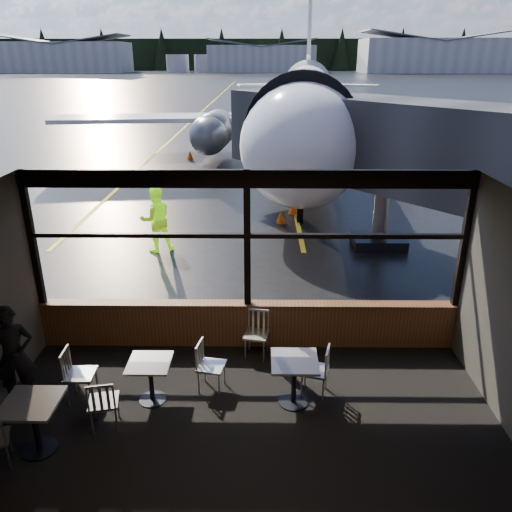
{
  "coord_description": "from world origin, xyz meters",
  "views": [
    {
      "loc": [
        0.26,
        -8.54,
        5.33
      ],
      "look_at": [
        0.15,
        1.0,
        1.5
      ],
      "focal_mm": 35.0,
      "sensor_mm": 36.0,
      "label": 1
    }
  ],
  "objects_px": {
    "chair_mid_w": "(81,375)",
    "cone_wing": "(190,155)",
    "cafe_table_mid": "(151,381)",
    "chair_mid_s": "(104,402)",
    "cafe_table_near": "(294,382)",
    "chair_near_e": "(315,371)",
    "jet_bridge": "(380,166)",
    "chair_near_n": "(256,335)",
    "cone_extra": "(281,217)",
    "cafe_table_left": "(36,426)",
    "cone_nose": "(293,207)",
    "chair_near_w": "(211,367)",
    "passenger": "(14,356)",
    "ground_crew": "(156,219)",
    "airliner": "(308,57)"
  },
  "relations": [
    {
      "from": "chair_near_n",
      "to": "passenger",
      "type": "height_order",
      "value": "passenger"
    },
    {
      "from": "ground_crew",
      "to": "cone_extra",
      "type": "bearing_deg",
      "value": -169.29
    },
    {
      "from": "cafe_table_mid",
      "to": "chair_near_e",
      "type": "distance_m",
      "value": 2.71
    },
    {
      "from": "cone_extra",
      "to": "cone_nose",
      "type": "bearing_deg",
      "value": 66.64
    },
    {
      "from": "chair_mid_w",
      "to": "cone_nose",
      "type": "xyz_separation_m",
      "value": [
        4.1,
        10.65,
        -0.24
      ]
    },
    {
      "from": "chair_mid_w",
      "to": "cone_wing",
      "type": "relative_size",
      "value": 2.03
    },
    {
      "from": "airliner",
      "to": "passenger",
      "type": "xyz_separation_m",
      "value": [
        -6.33,
        -21.35,
        -4.42
      ]
    },
    {
      "from": "chair_mid_s",
      "to": "cone_wing",
      "type": "height_order",
      "value": "chair_mid_s"
    },
    {
      "from": "cafe_table_near",
      "to": "cafe_table_mid",
      "type": "distance_m",
      "value": 2.34
    },
    {
      "from": "chair_near_w",
      "to": "cone_extra",
      "type": "xyz_separation_m",
      "value": [
        1.51,
        9.25,
        -0.23
      ]
    },
    {
      "from": "cafe_table_left",
      "to": "chair_near_w",
      "type": "xyz_separation_m",
      "value": [
        2.38,
        1.45,
        0.03
      ]
    },
    {
      "from": "cafe_table_near",
      "to": "cafe_table_mid",
      "type": "height_order",
      "value": "cafe_table_near"
    },
    {
      "from": "cone_nose",
      "to": "cafe_table_near",
      "type": "bearing_deg",
      "value": -93.24
    },
    {
      "from": "chair_mid_s",
      "to": "chair_mid_w",
      "type": "bearing_deg",
      "value": 119.77
    },
    {
      "from": "cafe_table_near",
      "to": "chair_near_e",
      "type": "bearing_deg",
      "value": 34.27
    },
    {
      "from": "cafe_table_near",
      "to": "cone_wing",
      "type": "height_order",
      "value": "cafe_table_near"
    },
    {
      "from": "airliner",
      "to": "chair_near_w",
      "type": "distance_m",
      "value": 21.79
    },
    {
      "from": "cafe_table_near",
      "to": "ground_crew",
      "type": "relative_size",
      "value": 0.43
    },
    {
      "from": "cafe_table_near",
      "to": "passenger",
      "type": "relative_size",
      "value": 0.48
    },
    {
      "from": "cafe_table_near",
      "to": "chair_near_e",
      "type": "xyz_separation_m",
      "value": [
        0.36,
        0.24,
        0.05
      ]
    },
    {
      "from": "cafe_table_mid",
      "to": "chair_near_w",
      "type": "relative_size",
      "value": 0.82
    },
    {
      "from": "chair_near_e",
      "to": "chair_mid_w",
      "type": "distance_m",
      "value": 3.86
    },
    {
      "from": "cafe_table_left",
      "to": "chair_mid_s",
      "type": "bearing_deg",
      "value": 31.14
    },
    {
      "from": "cafe_table_mid",
      "to": "cone_nose",
      "type": "height_order",
      "value": "cafe_table_mid"
    },
    {
      "from": "chair_near_w",
      "to": "chair_mid_s",
      "type": "bearing_deg",
      "value": -47.15
    },
    {
      "from": "passenger",
      "to": "cone_nose",
      "type": "bearing_deg",
      "value": 40.73
    },
    {
      "from": "cafe_table_mid",
      "to": "jet_bridge",
      "type": "bearing_deg",
      "value": 54.63
    },
    {
      "from": "airliner",
      "to": "cone_nose",
      "type": "relative_size",
      "value": 71.62
    },
    {
      "from": "chair_mid_s",
      "to": "cone_extra",
      "type": "distance_m",
      "value": 10.65
    },
    {
      "from": "chair_mid_w",
      "to": "cone_wing",
      "type": "height_order",
      "value": "chair_mid_w"
    },
    {
      "from": "jet_bridge",
      "to": "cafe_table_near",
      "type": "xyz_separation_m",
      "value": [
        -2.8,
        -7.28,
        -2.04
      ]
    },
    {
      "from": "passenger",
      "to": "ground_crew",
      "type": "relative_size",
      "value": 0.91
    },
    {
      "from": "chair_near_n",
      "to": "ground_crew",
      "type": "height_order",
      "value": "ground_crew"
    },
    {
      "from": "passenger",
      "to": "chair_near_n",
      "type": "bearing_deg",
      "value": -4.24
    },
    {
      "from": "chair_near_n",
      "to": "cone_wing",
      "type": "bearing_deg",
      "value": -67.6
    },
    {
      "from": "cafe_table_near",
      "to": "passenger",
      "type": "xyz_separation_m",
      "value": [
        -4.5,
        0.01,
        0.45
      ]
    },
    {
      "from": "cafe_table_near",
      "to": "cone_wing",
      "type": "xyz_separation_m",
      "value": [
        -4.53,
        21.0,
        -0.18
      ]
    },
    {
      "from": "jet_bridge",
      "to": "chair_near_n",
      "type": "distance_m",
      "value": 7.11
    },
    {
      "from": "cafe_table_mid",
      "to": "chair_mid_s",
      "type": "relative_size",
      "value": 0.82
    },
    {
      "from": "cafe_table_left",
      "to": "cone_wing",
      "type": "height_order",
      "value": "cafe_table_left"
    },
    {
      "from": "chair_mid_s",
      "to": "cone_wing",
      "type": "relative_size",
      "value": 1.94
    },
    {
      "from": "chair_near_n",
      "to": "cone_wing",
      "type": "height_order",
      "value": "chair_near_n"
    },
    {
      "from": "chair_near_n",
      "to": "cone_extra",
      "type": "relative_size",
      "value": 2.01
    },
    {
      "from": "chair_mid_w",
      "to": "ground_crew",
      "type": "height_order",
      "value": "ground_crew"
    },
    {
      "from": "ground_crew",
      "to": "cone_wing",
      "type": "bearing_deg",
      "value": -110.88
    },
    {
      "from": "airliner",
      "to": "cone_extra",
      "type": "height_order",
      "value": "airliner"
    },
    {
      "from": "cafe_table_left",
      "to": "cone_nose",
      "type": "xyz_separation_m",
      "value": [
        4.36,
        11.81,
        -0.18
      ]
    },
    {
      "from": "cafe_table_left",
      "to": "cone_extra",
      "type": "relative_size",
      "value": 1.86
    },
    {
      "from": "cafe_table_near",
      "to": "passenger",
      "type": "bearing_deg",
      "value": 179.93
    },
    {
      "from": "jet_bridge",
      "to": "cone_wing",
      "type": "height_order",
      "value": "jet_bridge"
    }
  ]
}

